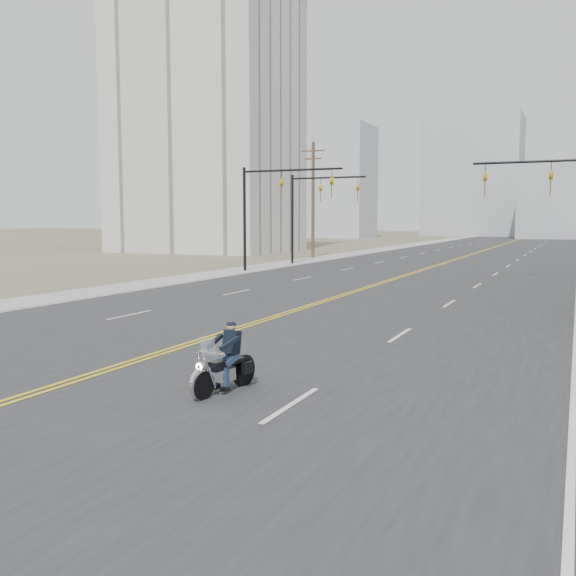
# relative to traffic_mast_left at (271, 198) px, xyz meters

# --- Properties ---
(road) EXTENTS (20.00, 200.00, 0.01)m
(road) POSITION_rel_traffic_mast_left_xyz_m (8.98, 38.00, -4.93)
(road) COLOR #303033
(road) RESTS_ON ground
(sidewalk_left) EXTENTS (3.00, 200.00, 0.01)m
(sidewalk_left) POSITION_rel_traffic_mast_left_xyz_m (-2.52, 38.00, -4.93)
(sidewalk_left) COLOR #A5A5A0
(sidewalk_left) RESTS_ON ground
(traffic_mast_left) EXTENTS (7.10, 0.26, 7.00)m
(traffic_mast_left) POSITION_rel_traffic_mast_left_xyz_m (0.00, 0.00, 0.00)
(traffic_mast_left) COLOR black
(traffic_mast_left) RESTS_ON ground
(traffic_mast_right) EXTENTS (7.10, 0.26, 7.00)m
(traffic_mast_right) POSITION_rel_traffic_mast_left_xyz_m (17.95, 0.00, 0.00)
(traffic_mast_right) COLOR black
(traffic_mast_right) RESTS_ON ground
(traffic_mast_far) EXTENTS (6.10, 0.26, 7.00)m
(traffic_mast_far) POSITION_rel_traffic_mast_left_xyz_m (-0.33, 8.00, -0.06)
(traffic_mast_far) COLOR black
(traffic_mast_far) RESTS_ON ground
(utility_pole_left) EXTENTS (2.20, 0.30, 10.50)m
(utility_pole_left) POSITION_rel_traffic_mast_left_xyz_m (-3.52, 16.00, 0.54)
(utility_pole_left) COLOR brown
(utility_pole_left) RESTS_ON ground
(apartment_block) EXTENTS (18.00, 14.00, 30.00)m
(apartment_block) POSITION_rel_traffic_mast_left_xyz_m (-19.02, 23.00, 10.06)
(apartment_block) COLOR silver
(apartment_block) RESTS_ON ground
(haze_bldg_a) EXTENTS (14.00, 12.00, 22.00)m
(haze_bldg_a) POSITION_rel_traffic_mast_left_xyz_m (-26.02, 83.00, 6.06)
(haze_bldg_a) COLOR #B7BCC6
(haze_bldg_a) RESTS_ON ground
(haze_bldg_b) EXTENTS (18.00, 14.00, 14.00)m
(haze_bldg_b) POSITION_rel_traffic_mast_left_xyz_m (16.98, 93.00, 2.06)
(haze_bldg_b) COLOR #ADB2B7
(haze_bldg_b) RESTS_ON ground
(haze_bldg_d) EXTENTS (20.00, 15.00, 26.00)m
(haze_bldg_d) POSITION_rel_traffic_mast_left_xyz_m (-3.02, 108.00, 8.06)
(haze_bldg_d) COLOR #ADB2B7
(haze_bldg_d) RESTS_ON ground
(haze_bldg_f) EXTENTS (12.00, 12.00, 16.00)m
(haze_bldg_f) POSITION_rel_traffic_mast_left_xyz_m (-41.02, 98.00, 3.06)
(haze_bldg_f) COLOR #ADB2B7
(haze_bldg_f) RESTS_ON ground
(motorcyclist) EXTENTS (1.06, 1.92, 1.42)m
(motorcyclist) POSITION_rel_traffic_mast_left_xyz_m (12.36, -27.70, -4.23)
(motorcyclist) COLOR black
(motorcyclist) RESTS_ON ground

